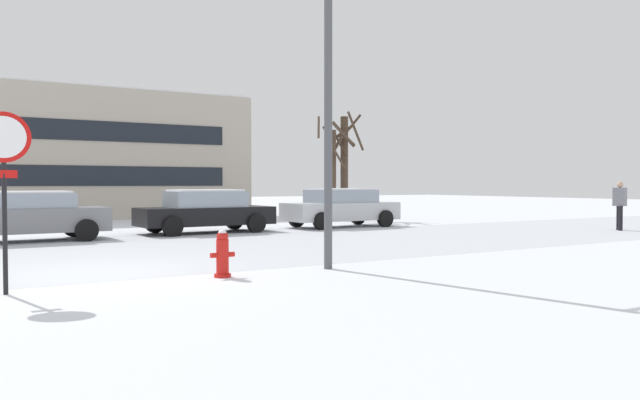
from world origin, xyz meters
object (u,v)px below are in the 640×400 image
object	(u,v)px
parked_car_black	(206,211)
parked_car_silver	(341,207)
fire_hydrant	(222,253)
street_lamp	(342,78)
pedestrian_crossing	(620,202)
stop_sign	(4,166)
parked_car_gray	(30,215)

from	to	relation	value
parked_car_black	parked_car_silver	xyz separation A→B (m)	(5.43, -0.01, 0.01)
fire_hydrant	street_lamp	size ratio (longest dim) A/B	0.14
fire_hydrant	pedestrian_crossing	xyz separation A→B (m)	(16.27, 3.10, 0.59)
parked_car_black	pedestrian_crossing	world-z (taller)	pedestrian_crossing
fire_hydrant	stop_sign	bearing A→B (deg)	178.47
parked_car_silver	pedestrian_crossing	distance (m)	9.96
stop_sign	parked_car_black	world-z (taller)	stop_sign
stop_sign	fire_hydrant	xyz separation A→B (m)	(3.43, -0.09, -1.49)
parked_car_gray	parked_car_silver	bearing A→B (deg)	1.90
parked_car_gray	parked_car_silver	xyz separation A→B (m)	(10.85, 0.36, 0.01)
parked_car_gray	fire_hydrant	bearing A→B (deg)	-77.17
parked_car_gray	street_lamp	bearing A→B (deg)	-63.77
fire_hydrant	parked_car_black	distance (m)	10.19
stop_sign	parked_car_black	bearing A→B (deg)	54.72
parked_car_black	parked_car_silver	size ratio (longest dim) A/B	1.01
parked_car_gray	pedestrian_crossing	bearing A→B (deg)	-18.53
pedestrian_crossing	fire_hydrant	bearing A→B (deg)	-169.22
parked_car_gray	pedestrian_crossing	world-z (taller)	pedestrian_crossing
parked_car_silver	pedestrian_crossing	world-z (taller)	pedestrian_crossing
parked_car_black	parked_car_silver	bearing A→B (deg)	-0.08
parked_car_silver	pedestrian_crossing	size ratio (longest dim) A/B	2.60
stop_sign	street_lamp	xyz separation A→B (m)	(5.90, -0.14, 1.80)
parked_car_black	parked_car_gray	bearing A→B (deg)	-176.12
fire_hydrant	parked_car_black	size ratio (longest dim) A/B	0.19
stop_sign	street_lamp	distance (m)	6.17
parked_car_black	pedestrian_crossing	size ratio (longest dim) A/B	2.62
parked_car_silver	parked_car_gray	bearing A→B (deg)	-178.10
fire_hydrant	parked_car_black	xyz separation A→B (m)	(3.32, 9.63, 0.32)
stop_sign	fire_hydrant	distance (m)	3.74
fire_hydrant	parked_car_black	bearing A→B (deg)	70.98
fire_hydrant	street_lamp	distance (m)	4.12
fire_hydrant	street_lamp	world-z (taller)	street_lamp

